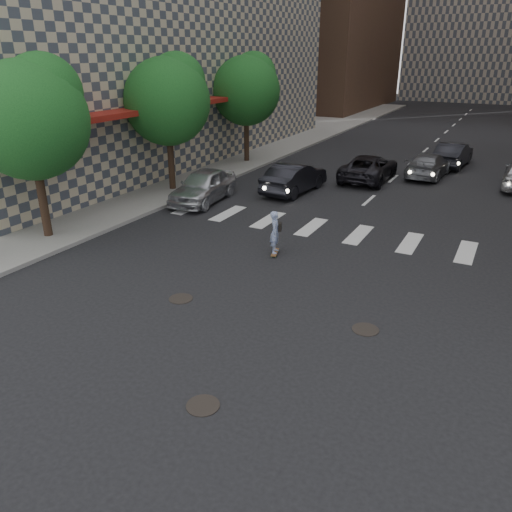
{
  "coord_description": "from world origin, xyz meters",
  "views": [
    {
      "loc": [
        6.0,
        -9.33,
        6.74
      ],
      "look_at": [
        -0.11,
        2.36,
        1.3
      ],
      "focal_mm": 35.0,
      "sensor_mm": 36.0,
      "label": 1
    }
  ],
  "objects_px": {
    "silver_sedan": "(203,186)",
    "tree_c": "(248,87)",
    "traffic_car_a": "(294,178)",
    "traffic_car_c": "(369,168)",
    "tree_a": "(33,115)",
    "tree_b": "(169,97)",
    "traffic_car_e": "(453,154)",
    "skateboarder": "(275,232)",
    "traffic_car_b": "(429,165)"
  },
  "relations": [
    {
      "from": "silver_sedan",
      "to": "tree_c",
      "type": "bearing_deg",
      "value": 99.25
    },
    {
      "from": "traffic_car_a",
      "to": "traffic_car_c",
      "type": "height_order",
      "value": "traffic_car_a"
    },
    {
      "from": "tree_a",
      "to": "tree_c",
      "type": "relative_size",
      "value": 1.0
    },
    {
      "from": "tree_b",
      "to": "silver_sedan",
      "type": "relative_size",
      "value": 1.46
    },
    {
      "from": "traffic_car_a",
      "to": "traffic_car_e",
      "type": "bearing_deg",
      "value": -116.82
    },
    {
      "from": "tree_a",
      "to": "traffic_car_a",
      "type": "distance_m",
      "value": 12.59
    },
    {
      "from": "skateboarder",
      "to": "traffic_car_a",
      "type": "distance_m",
      "value": 8.56
    },
    {
      "from": "tree_b",
      "to": "traffic_car_e",
      "type": "xyz_separation_m",
      "value": [
        11.91,
        12.86,
        -3.9
      ]
    },
    {
      "from": "tree_c",
      "to": "traffic_car_a",
      "type": "bearing_deg",
      "value": -44.07
    },
    {
      "from": "skateboarder",
      "to": "traffic_car_c",
      "type": "relative_size",
      "value": 0.32
    },
    {
      "from": "tree_a",
      "to": "skateboarder",
      "type": "bearing_deg",
      "value": 16.44
    },
    {
      "from": "tree_b",
      "to": "traffic_car_c",
      "type": "height_order",
      "value": "tree_b"
    },
    {
      "from": "silver_sedan",
      "to": "traffic_car_e",
      "type": "height_order",
      "value": "silver_sedan"
    },
    {
      "from": "traffic_car_a",
      "to": "traffic_car_c",
      "type": "relative_size",
      "value": 0.9
    },
    {
      "from": "silver_sedan",
      "to": "traffic_car_a",
      "type": "relative_size",
      "value": 1.0
    },
    {
      "from": "tree_a",
      "to": "traffic_car_e",
      "type": "distance_m",
      "value": 24.34
    },
    {
      "from": "tree_a",
      "to": "traffic_car_b",
      "type": "distance_m",
      "value": 20.89
    },
    {
      "from": "traffic_car_e",
      "to": "tree_c",
      "type": "bearing_deg",
      "value": 27.19
    },
    {
      "from": "tree_c",
      "to": "silver_sedan",
      "type": "height_order",
      "value": "tree_c"
    },
    {
      "from": "traffic_car_b",
      "to": "traffic_car_e",
      "type": "bearing_deg",
      "value": -99.19
    },
    {
      "from": "silver_sedan",
      "to": "traffic_car_c",
      "type": "height_order",
      "value": "silver_sedan"
    },
    {
      "from": "tree_b",
      "to": "traffic_car_c",
      "type": "bearing_deg",
      "value": 39.69
    },
    {
      "from": "tree_c",
      "to": "traffic_car_c",
      "type": "height_order",
      "value": "tree_c"
    },
    {
      "from": "skateboarder",
      "to": "tree_b",
      "type": "bearing_deg",
      "value": 129.45
    },
    {
      "from": "tree_a",
      "to": "traffic_car_e",
      "type": "relative_size",
      "value": 1.46
    },
    {
      "from": "skateboarder",
      "to": "traffic_car_a",
      "type": "xyz_separation_m",
      "value": [
        -2.79,
        8.09,
        -0.09
      ]
    },
    {
      "from": "tree_c",
      "to": "traffic_car_b",
      "type": "bearing_deg",
      "value": 6.52
    },
    {
      "from": "silver_sedan",
      "to": "tree_b",
      "type": "bearing_deg",
      "value": 151.21
    },
    {
      "from": "tree_b",
      "to": "traffic_car_b",
      "type": "relative_size",
      "value": 1.42
    },
    {
      "from": "traffic_car_a",
      "to": "tree_a",
      "type": "bearing_deg",
      "value": 66.68
    },
    {
      "from": "tree_c",
      "to": "skateboarder",
      "type": "bearing_deg",
      "value": -58.13
    },
    {
      "from": "skateboarder",
      "to": "silver_sedan",
      "type": "bearing_deg",
      "value": 125.73
    },
    {
      "from": "tree_b",
      "to": "skateboarder",
      "type": "xyz_separation_m",
      "value": [
        8.4,
        -5.52,
        -3.81
      ]
    },
    {
      "from": "traffic_car_b",
      "to": "tree_b",
      "type": "bearing_deg",
      "value": 43.79
    },
    {
      "from": "tree_a",
      "to": "traffic_car_a",
      "type": "height_order",
      "value": "tree_a"
    },
    {
      "from": "tree_b",
      "to": "tree_c",
      "type": "height_order",
      "value": "same"
    },
    {
      "from": "skateboarder",
      "to": "traffic_car_e",
      "type": "height_order",
      "value": "skateboarder"
    },
    {
      "from": "tree_a",
      "to": "tree_b",
      "type": "distance_m",
      "value": 8.0
    },
    {
      "from": "tree_b",
      "to": "skateboarder",
      "type": "distance_m",
      "value": 10.75
    },
    {
      "from": "tree_c",
      "to": "traffic_car_e",
      "type": "height_order",
      "value": "tree_c"
    },
    {
      "from": "tree_b",
      "to": "traffic_car_a",
      "type": "height_order",
      "value": "tree_b"
    },
    {
      "from": "tree_c",
      "to": "tree_a",
      "type": "bearing_deg",
      "value": -90.0
    },
    {
      "from": "skateboarder",
      "to": "traffic_car_a",
      "type": "bearing_deg",
      "value": 91.8
    },
    {
      "from": "tree_b",
      "to": "silver_sedan",
      "type": "xyz_separation_m",
      "value": [
        2.45,
        -1.03,
        -3.88
      ]
    },
    {
      "from": "tree_a",
      "to": "traffic_car_c",
      "type": "bearing_deg",
      "value": 60.91
    },
    {
      "from": "skateboarder",
      "to": "traffic_car_c",
      "type": "bearing_deg",
      "value": 73.37
    },
    {
      "from": "skateboarder",
      "to": "traffic_car_b",
      "type": "distance_m",
      "value": 15.02
    },
    {
      "from": "tree_a",
      "to": "traffic_car_c",
      "type": "distance_m",
      "value": 17.46
    },
    {
      "from": "tree_a",
      "to": "silver_sedan",
      "type": "bearing_deg",
      "value": 70.59
    },
    {
      "from": "skateboarder",
      "to": "tree_c",
      "type": "bearing_deg",
      "value": 104.61
    }
  ]
}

